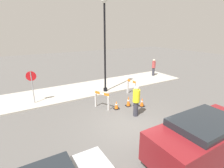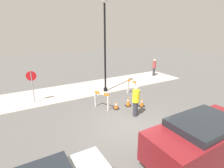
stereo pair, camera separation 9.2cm
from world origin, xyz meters
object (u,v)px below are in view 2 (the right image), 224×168
Objects in this scene: streetlamp_post at (105,35)px; stop_sign at (32,82)px; person_pedestrian at (154,67)px; person_worker at (136,100)px; parked_car_1 at (202,137)px.

streetlamp_post is 3.18× the size of stop_sign.
person_pedestrian is at bearing -161.64° from stop_sign.
stop_sign is at bearing 50.86° from person_worker.
stop_sign is at bearing 39.35° from person_pedestrian.
person_pedestrian is at bearing -44.06° from person_worker.
parked_car_1 is at bearing -93.10° from streetlamp_post.
person_worker is (4.57, -4.52, -0.55)m from stop_sign.
person_worker is 8.79m from person_pedestrian.
person_pedestrian is at bearing 13.90° from streetlamp_post.
parked_car_1 is (-0.43, -8.01, -3.29)m from streetlamp_post.
streetlamp_post is at bearing -172.09° from stop_sign.
person_worker is 1.05× the size of person_pedestrian.
stop_sign is 6.45m from person_worker.
person_worker reaches higher than parked_car_1.
streetlamp_post is at bearing 0.60° from person_worker.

